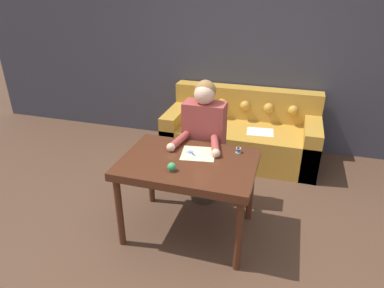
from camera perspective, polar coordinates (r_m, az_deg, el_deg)
The scene contains 9 objects.
ground_plane at distance 3.26m, azimuth 1.31°, elevation -15.12°, with size 16.00×16.00×0.00m, color #4C3323.
wall_back at distance 4.65m, azimuth 8.87°, elevation 15.18°, with size 8.00×0.06×2.60m.
dining_table at distance 2.95m, azimuth -0.61°, elevation -4.20°, with size 1.15×0.80×0.75m.
couch at distance 4.51m, azimuth 8.24°, elevation 1.58°, with size 1.92×0.89×0.85m.
person at distance 3.42m, azimuth 1.99°, elevation 0.10°, with size 0.49×0.61×1.29m.
pattern_paper_main at distance 3.02m, azimuth 1.06°, elevation -1.62°, with size 0.33×0.32×0.00m.
scissors at distance 3.01m, azimuth 0.07°, elevation -1.67°, with size 0.18×0.17×0.01m.
thread_spool at distance 3.06m, azimuth 7.73°, elevation -1.05°, with size 0.04×0.04×0.05m.
pin_cushion at distance 2.75m, azimuth -3.39°, elevation -3.88°, with size 0.07×0.07×0.07m.
Camera 1 is at (0.64, -2.38, 2.14)m, focal length 32.00 mm.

